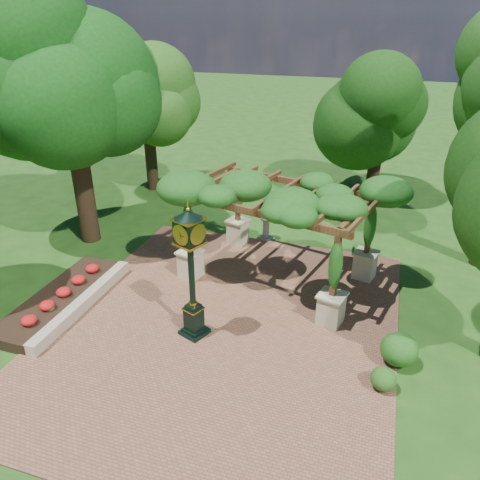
% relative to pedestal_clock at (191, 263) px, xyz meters
% --- Properties ---
extents(ground, '(120.00, 120.00, 0.00)m').
position_rel_pedestal_clock_xyz_m(ground, '(0.72, -0.35, -2.40)').
color(ground, '#1E4714').
rests_on(ground, ground).
extents(brick_plaza, '(10.00, 12.00, 0.04)m').
position_rel_pedestal_clock_xyz_m(brick_plaza, '(0.72, 0.65, -2.38)').
color(brick_plaza, brown).
rests_on(brick_plaza, ground).
extents(border_wall, '(0.35, 5.00, 0.40)m').
position_rel_pedestal_clock_xyz_m(border_wall, '(-3.88, 0.15, -2.20)').
color(border_wall, '#C6B793').
rests_on(border_wall, ground).
extents(flower_bed, '(1.50, 5.00, 0.36)m').
position_rel_pedestal_clock_xyz_m(flower_bed, '(-4.78, 0.15, -2.22)').
color(flower_bed, red).
rests_on(flower_bed, ground).
extents(pedestal_clock, '(1.02, 1.02, 3.99)m').
position_rel_pedestal_clock_xyz_m(pedestal_clock, '(0.00, 0.00, 0.00)').
color(pedestal_clock, black).
rests_on(pedestal_clock, brick_plaza).
extents(pergola, '(6.85, 5.17, 3.85)m').
position_rel_pedestal_clock_xyz_m(pergola, '(1.54, 3.93, 0.76)').
color(pergola, beige).
rests_on(pergola, brick_plaza).
extents(sundial, '(0.68, 0.68, 0.94)m').
position_rel_pedestal_clock_xyz_m(sundial, '(0.35, 6.83, -1.98)').
color(sundial, gray).
rests_on(sundial, ground).
extents(shrub_front, '(0.86, 0.86, 0.59)m').
position_rel_pedestal_clock_xyz_m(shrub_front, '(5.37, -0.61, -2.06)').
color(shrub_front, '#255518').
rests_on(shrub_front, brick_plaza).
extents(shrub_mid, '(1.14, 1.14, 0.89)m').
position_rel_pedestal_clock_xyz_m(shrub_mid, '(5.70, 0.48, -1.91)').
color(shrub_mid, '#235818').
rests_on(shrub_mid, brick_plaza).
extents(shrub_back, '(0.72, 0.72, 0.62)m').
position_rel_pedestal_clock_xyz_m(shrub_back, '(4.22, 6.30, -2.05)').
color(shrub_back, '#2C651D').
rests_on(shrub_back, brick_plaza).
extents(tree_west_near, '(5.21, 5.21, 9.43)m').
position_rel_pedestal_clock_xyz_m(tree_west_near, '(-6.57, 4.58, 4.09)').
color(tree_west_near, '#372416').
rests_on(tree_west_near, ground).
extents(tree_west_far, '(3.91, 3.91, 7.14)m').
position_rel_pedestal_clock_xyz_m(tree_west_far, '(-6.95, 10.92, 2.51)').
color(tree_west_far, black).
rests_on(tree_west_far, ground).
extents(tree_north, '(4.18, 4.18, 6.57)m').
position_rel_pedestal_clock_xyz_m(tree_north, '(4.17, 13.93, 2.12)').
color(tree_north, '#361F15').
rests_on(tree_north, ground).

